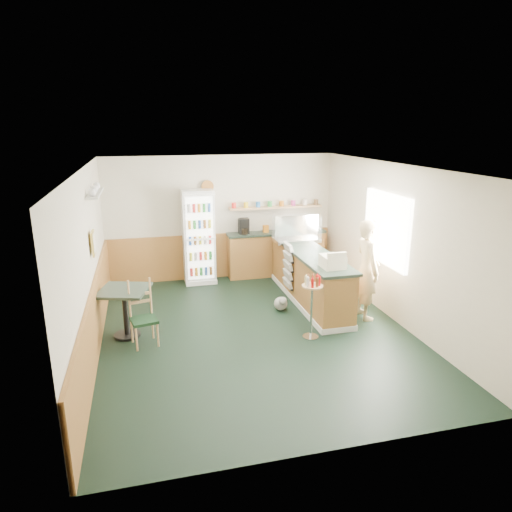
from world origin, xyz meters
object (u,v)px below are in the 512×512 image
object	(u,v)px
condiment_stand	(312,297)
cafe_chair	(143,311)
cash_register	(333,261)
shopkeeper	(367,270)
drinks_fridge	(199,237)
cafe_table	(125,303)
display_case	(297,229)

from	to	relation	value
condiment_stand	cafe_chair	world-z (taller)	condiment_stand
cash_register	shopkeeper	size ratio (longest dim) A/B	0.21
drinks_fridge	condiment_stand	bearing A→B (deg)	-66.42
shopkeeper	cafe_table	size ratio (longest dim) A/B	1.93
cafe_table	cafe_chair	bearing A→B (deg)	-45.37
cash_register	shopkeeper	xyz separation A→B (m)	(0.70, 0.10, -0.23)
display_case	cash_register	xyz separation A→B (m)	(0.00, -1.85, -0.16)
shopkeeper	cafe_chair	world-z (taller)	shopkeeper
cafe_table	condiment_stand	bearing A→B (deg)	-14.82
cafe_table	shopkeeper	bearing A→B (deg)	-3.10
condiment_stand	cafe_table	world-z (taller)	condiment_stand
drinks_fridge	cafe_chair	world-z (taller)	drinks_fridge
cafe_table	cafe_chair	size ratio (longest dim) A/B	0.89
cafe_chair	cafe_table	bearing A→B (deg)	122.41
drinks_fridge	condiment_stand	xyz separation A→B (m)	(1.38, -3.17, -0.31)
condiment_stand	drinks_fridge	bearing A→B (deg)	113.58
drinks_fridge	condiment_stand	size ratio (longest dim) A/B	1.93
display_case	cafe_table	distance (m)	3.79
display_case	condiment_stand	size ratio (longest dim) A/B	0.89
drinks_fridge	condiment_stand	distance (m)	3.47
display_case	cash_register	size ratio (longest dim) A/B	2.43
condiment_stand	cafe_chair	bearing A→B (deg)	169.62
cash_register	cafe_chair	xyz separation A→B (m)	(-3.12, 0.03, -0.58)
shopkeeper	condiment_stand	size ratio (longest dim) A/B	1.71
cash_register	cafe_table	size ratio (longest dim) A/B	0.41
shopkeeper	cash_register	bearing A→B (deg)	101.52
drinks_fridge	cafe_table	size ratio (longest dim) A/B	2.19
drinks_fridge	cafe_chair	size ratio (longest dim) A/B	1.96
display_case	cash_register	world-z (taller)	display_case
display_case	cafe_chair	distance (m)	3.68
display_case	cafe_chair	bearing A→B (deg)	-149.76
drinks_fridge	display_case	world-z (taller)	drinks_fridge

